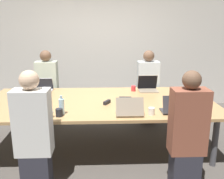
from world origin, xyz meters
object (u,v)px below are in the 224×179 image
laptop_far_left (44,87)px  person_near_right (187,133)px  bottle_near_left (62,106)px  laptop_near_midright (129,110)px  cup_near_left (59,113)px  person_far_left (48,88)px  person_far_right (148,88)px  laptop_near_left (36,112)px  cup_far_right (133,88)px  cup_near_right (197,109)px  person_near_left (34,134)px  stapler (107,102)px  laptop_far_right (148,86)px  laptop_near_right (176,108)px  cup_near_midright (151,111)px

laptop_far_left → person_near_right: (1.98, -1.71, -0.13)m
bottle_near_left → laptop_near_midright: bottle_near_left is taller
cup_near_left → person_far_left: bearing=106.5°
person_far_right → laptop_near_left: person_far_right is taller
cup_far_right → cup_near_right: 1.30m
person_near_left → stapler: person_near_left is taller
laptop_far_right → person_far_right: size_ratio=0.24×
person_far_left → bottle_near_left: bearing=-72.2°
laptop_far_right → person_far_left: (-1.85, 0.52, -0.14)m
person_near_right → laptop_near_midright: bearing=-34.7°
stapler → person_near_left: bearing=-103.9°
laptop_far_left → person_far_right: bearing=10.5°
laptop_far_left → person_far_left: size_ratio=0.22×
laptop_far_right → laptop_near_midright: laptop_far_right is taller
cup_near_left → laptop_near_midright: bearing=-0.2°
laptop_near_midright → person_far_right: bearing=-107.9°
laptop_near_right → cup_near_right: bearing=-173.0°
laptop_near_right → cup_far_right: bearing=-69.9°
cup_far_right → cup_near_right: bearing=-57.2°
laptop_near_left → laptop_near_midright: 1.17m
person_near_right → person_near_left: bearing=-1.5°
laptop_near_right → stapler: laptop_near_right is taller
bottle_near_left → cup_near_right: (1.77, 0.02, -0.06)m
laptop_far_left → person_near_right: size_ratio=0.22×
laptop_far_right → laptop_near_right: bearing=-82.1°
laptop_far_right → laptop_near_right: laptop_far_right is taller
laptop_far_right → person_near_left: (-1.57, -1.59, -0.14)m
laptop_near_midright → cup_near_midright: laptop_near_midright is taller
person_far_right → cup_far_right: (-0.33, -0.45, 0.11)m
cup_near_midright → person_near_right: bearing=-52.8°
laptop_far_right → cup_near_midright: (-0.17, -1.20, -0.03)m
bottle_near_left → stapler: 0.72m
laptop_far_right → cup_near_midright: laptop_far_right is taller
cup_near_left → laptop_near_midright: (0.89, -0.00, 0.02)m
person_far_left → stapler: bearing=-48.0°
cup_far_right → person_near_right: size_ratio=0.07×
cup_near_midright → person_near_right: (0.33, -0.43, -0.11)m
person_near_left → cup_near_right: bearing=-166.7°
person_near_left → person_near_right: person_near_left is taller
cup_far_right → cup_near_right: size_ratio=1.00×
laptop_near_left → laptop_near_right: (1.78, 0.10, -0.01)m
laptop_near_right → laptop_near_midright: bearing=5.8°
laptop_near_left → person_near_right: bearing=167.6°
cup_near_left → bottle_near_left: size_ratio=0.41×
person_far_left → stapler: (1.12, -1.25, 0.09)m
person_far_right → cup_near_right: bearing=-76.4°
person_far_right → bottle_near_left: person_far_right is taller
laptop_far_right → laptop_near_right: size_ratio=0.93×
person_far_right → stapler: size_ratio=9.26×
laptop_near_midright → laptop_far_left: size_ratio=1.11×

